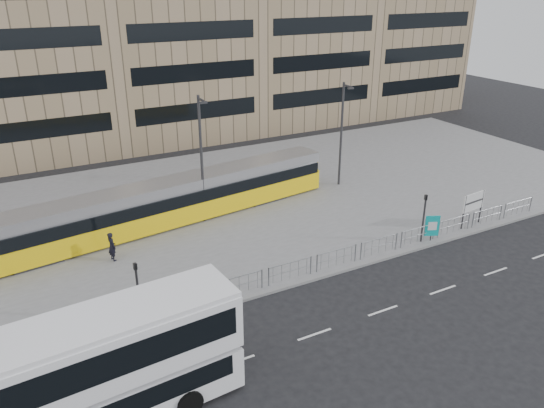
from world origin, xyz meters
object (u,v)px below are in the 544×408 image
pedestrian (112,246)px  station_sign (473,203)px  ad_panel (432,226)px  lamp_post_east (342,130)px  traffic_light_east (424,212)px  lamp_post_west (202,155)px  double_decker_bus (84,374)px  tram (161,204)px  traffic_light_west (137,285)px

pedestrian → station_sign: bearing=-121.4°
station_sign → ad_panel: size_ratio=1.37×
station_sign → lamp_post_east: 11.16m
pedestrian → traffic_light_east: bearing=-126.0°
pedestrian → lamp_post_west: size_ratio=0.21×
ad_panel → traffic_light_east: 1.18m
double_decker_bus → tram: bearing=59.5°
double_decker_bus → traffic_light_east: 21.45m
pedestrian → ad_panel: bearing=-125.8°
traffic_light_east → lamp_post_east: lamp_post_east is taller
double_decker_bus → lamp_post_east: lamp_post_east is taller
lamp_post_west → lamp_post_east: size_ratio=1.06×
pedestrian → lamp_post_west: bearing=-84.3°
double_decker_bus → station_sign: 25.86m
traffic_light_east → lamp_post_west: bearing=148.2°
traffic_light_east → lamp_post_west: size_ratio=0.37×
pedestrian → traffic_light_west: bearing=163.4°
ad_panel → traffic_light_east: bearing=-172.5°
station_sign → pedestrian: size_ratio=1.32×
traffic_light_west → ad_panel: bearing=-12.8°
double_decker_bus → traffic_light_east: double_decker_bus is taller
double_decker_bus → station_sign: bearing=8.1°
tram → traffic_light_west: 10.64m
traffic_light_east → lamp_post_west: lamp_post_west is taller
station_sign → traffic_light_west: traffic_light_west is taller
double_decker_bus → lamp_post_west: bearing=50.7°
double_decker_bus → lamp_post_east: (22.01, 15.90, 2.07)m
lamp_post_west → lamp_post_east: 11.93m
tram → ad_panel: (13.91, -10.03, -0.50)m
double_decker_bus → traffic_light_west: bearing=54.2°
double_decker_bus → lamp_post_west: size_ratio=1.36×
ad_panel → pedestrian: 19.12m
station_sign → lamp_post_west: lamp_post_west is taller
tram → ad_panel: tram is taller
traffic_light_west → lamp_post_east: bearing=17.3°
double_decker_bus → pedestrian: size_ratio=6.59×
double_decker_bus → lamp_post_east: size_ratio=1.43×
ad_panel → lamp_post_west: 15.03m
lamp_post_west → lamp_post_east: bearing=6.7°
tram → pedestrian: bearing=-148.9°
ad_panel → double_decker_bus: bearing=-141.5°
station_sign → traffic_light_west: (-21.93, -0.16, 0.39)m
traffic_light_west → lamp_post_east: 21.56m
tram → lamp_post_west: size_ratio=2.98×
double_decker_bus → traffic_light_west: (3.31, 5.42, -0.32)m
pedestrian → traffic_light_west: 6.68m
lamp_post_east → ad_panel: bearing=-93.4°
double_decker_bus → pedestrian: 12.59m
ad_panel → tram: bearing=169.1°
traffic_light_east → traffic_light_west: bearing=-171.2°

